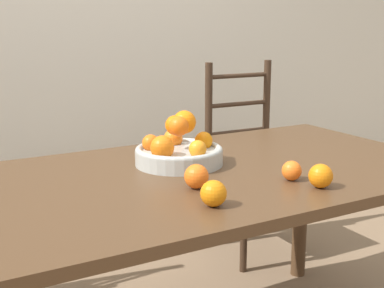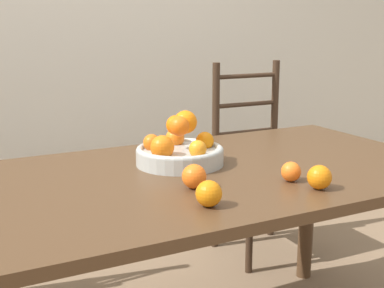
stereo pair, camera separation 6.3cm
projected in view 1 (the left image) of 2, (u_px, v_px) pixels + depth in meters
name	position (u px, v px, depth m)	size (l,w,h in m)	color
wall_back	(53.00, 10.00, 2.93)	(8.00, 0.06, 2.60)	silver
dining_table	(189.00, 198.00, 1.80)	(1.86, 0.95, 0.75)	#4C331E
fruit_bowl	(179.00, 149.00, 1.88)	(0.31, 0.31, 0.19)	#B2B7B2
orange_loose_0	(321.00, 176.00, 1.62)	(0.07, 0.07, 0.07)	orange
orange_loose_1	(213.00, 193.00, 1.45)	(0.07, 0.07, 0.07)	orange
orange_loose_2	(292.00, 171.00, 1.69)	(0.06, 0.06, 0.06)	orange
orange_loose_3	(196.00, 176.00, 1.61)	(0.08, 0.08, 0.08)	orange
chair_right	(251.00, 164.00, 2.89)	(0.43, 0.41, 1.03)	#382619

